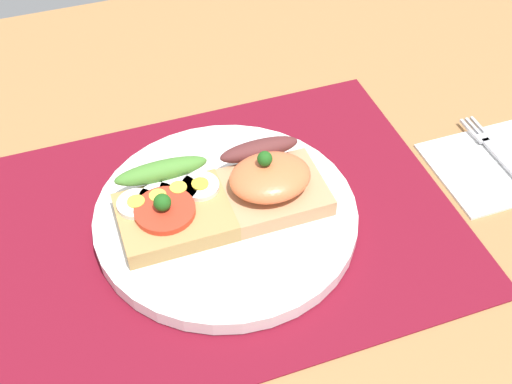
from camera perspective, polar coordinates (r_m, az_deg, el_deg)
The scene contains 7 objects.
ground_plane at distance 62.91cm, azimuth -2.58°, elevation -3.79°, with size 120.00×90.00×3.20cm, color #9F6F40.
placemat at distance 61.58cm, azimuth -2.64°, elevation -2.74°, with size 43.32×33.20×0.30cm, color maroon.
plate at distance 60.88cm, azimuth -2.67°, elevation -2.16°, with size 24.75×24.75×1.57cm, color white.
sandwich_egg_tomato at distance 59.15cm, azimuth -7.55°, elevation -1.25°, with size 10.08×9.37×4.02cm.
sandwich_salmon at distance 60.01cm, azimuth 1.37°, elevation 0.90°, with size 9.35×9.34×5.67cm.
napkin at distance 71.30cm, azimuth 20.46°, elevation 2.27°, with size 12.90×11.19×0.60cm, color white.
fork at distance 71.43cm, azimuth 21.00°, elevation 2.69°, with size 1.62×15.03×0.32cm.
Camera 1 is at (-10.72, -38.97, 46.61)cm, focal length 45.19 mm.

